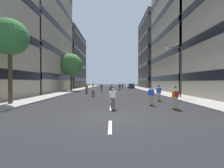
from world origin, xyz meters
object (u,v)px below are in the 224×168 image
object	(u,v)px
skater_6	(94,85)
skater_9	(94,90)
skater_7	(87,86)
skater_10	(123,85)
street_tree_mid	(71,65)
streetlamp_right	(178,66)
skater_5	(87,88)
skater_0	(152,94)
skater_2	(112,90)
skater_1	(113,97)
skater_4	(159,92)
skater_8	(120,87)
skater_11	(176,96)
street_tree_near	(10,38)
skater_3	(102,87)
parked_car_near	(131,86)

from	to	relation	value
skater_6	skater_9	size ratio (longest dim) A/B	1.00
skater_7	skater_10	xyz separation A→B (m)	(9.76, 8.01, -0.03)
skater_9	street_tree_mid	bearing A→B (deg)	116.88
streetlamp_right	skater_5	xyz separation A→B (m)	(-12.95, 7.68, -3.15)
street_tree_mid	skater_6	world-z (taller)	street_tree_mid
skater_0	skater_10	world-z (taller)	same
skater_2	skater_5	bearing A→B (deg)	126.13
skater_9	skater_2	bearing A→B (deg)	-22.90
streetlamp_right	skater_9	world-z (taller)	streetlamp_right
skater_2	skater_1	bearing A→B (deg)	-89.38
skater_2	skater_7	size ratio (longest dim) A/B	1.00
skater_4	skater_8	distance (m)	19.74
skater_1	skater_8	world-z (taller)	same
skater_9	skater_11	size ratio (longest dim) A/B	1.00
skater_8	street_tree_near	bearing A→B (deg)	-116.54
street_tree_mid	skater_3	distance (m)	9.13
skater_11	street_tree_mid	bearing A→B (deg)	120.62
skater_2	skater_10	size ratio (longest dim) A/B	1.00
skater_10	skater_11	xyz separation A→B (m)	(1.65, -36.55, 0.03)
parked_car_near	skater_1	size ratio (longest dim) A/B	2.47
skater_5	street_tree_mid	bearing A→B (deg)	120.87
streetlamp_right	skater_4	size ratio (longest dim) A/B	3.65
skater_5	skater_10	size ratio (longest dim) A/B	1.00
street_tree_mid	skater_9	world-z (taller)	street_tree_mid
skater_10	skater_11	distance (m)	36.59
skater_4	skater_10	xyz separation A→B (m)	(-1.94, 31.28, 0.00)
skater_2	skater_7	xyz separation A→B (m)	(-6.51, 18.76, 0.00)
street_tree_near	skater_0	size ratio (longest dim) A/B	4.34
skater_3	skater_6	bearing A→B (deg)	102.02
skater_2	skater_11	size ratio (longest dim) A/B	1.00
street_tree_near	streetlamp_right	world-z (taller)	street_tree_near
skater_4	skater_11	size ratio (longest dim) A/B	1.00
skater_8	skater_4	bearing A→B (deg)	-80.21
skater_6	skater_7	bearing A→B (deg)	-91.69
skater_4	skater_11	xyz separation A→B (m)	(-0.29, -5.27, 0.03)
street_tree_mid	skater_11	bearing A→B (deg)	-59.38
skater_4	skater_5	size ratio (longest dim) A/B	1.00
skater_6	skater_9	distance (m)	29.25
skater_11	streetlamp_right	bearing A→B (deg)	66.44
skater_3	skater_10	world-z (taller)	same
street_tree_mid	skater_5	xyz separation A→B (m)	(4.82, -8.06, -4.97)
skater_6	skater_4	bearing A→B (deg)	-71.86
skater_2	skater_8	xyz separation A→B (m)	(1.84, 14.94, 0.00)
parked_car_near	skater_7	world-z (taller)	skater_7
skater_10	skater_11	bearing A→B (deg)	-87.42
street_tree_mid	skater_5	bearing A→B (deg)	-59.13
skater_3	skater_8	size ratio (longest dim) A/B	1.00
streetlamp_right	skater_3	size ratio (longest dim) A/B	3.65
skater_2	skater_4	distance (m)	6.88
skater_8	parked_car_near	bearing A→B (deg)	73.14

